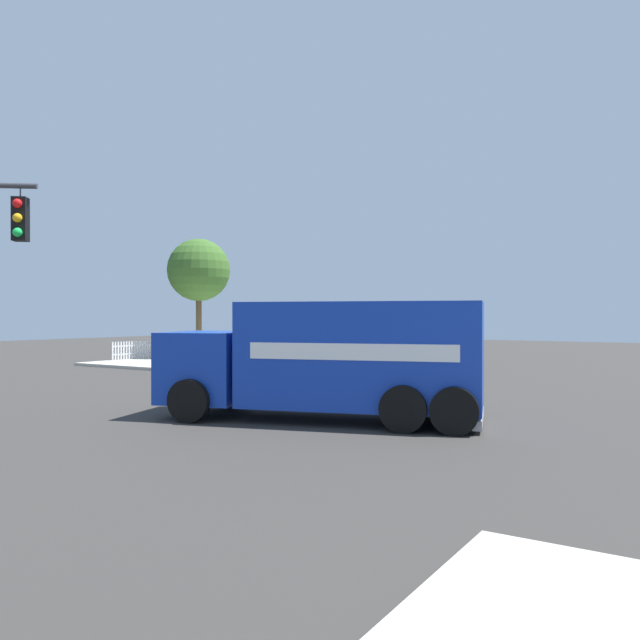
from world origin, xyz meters
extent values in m
plane|color=#33302D|center=(0.00, 0.00, 0.00)|extent=(100.00, 100.00, 0.00)
cube|color=#B2ADA0|center=(-12.34, -12.34, 0.07)|extent=(11.60, 11.60, 0.14)
cube|color=#1438AD|center=(0.27, 1.64, 1.56)|extent=(3.90, 5.92, 2.41)
cube|color=#1438AD|center=(1.40, -2.02, 1.20)|extent=(2.85, 2.52, 1.70)
cube|color=black|center=(1.65, -2.84, 1.54)|extent=(1.95, 0.67, 0.88)
cube|color=#B2B2B7|center=(-0.50, 4.15, 0.19)|extent=(2.26, 0.87, 0.21)
cube|color=white|center=(1.43, 1.99, 1.68)|extent=(1.37, 4.39, 0.36)
cube|color=white|center=(-0.88, 1.28, 1.68)|extent=(1.37, 4.39, 0.36)
cylinder|color=black|center=(2.57, -1.61, 0.50)|extent=(0.56, 1.04, 1.00)
cylinder|color=black|center=(0.20, -2.34, 0.50)|extent=(0.56, 1.04, 1.00)
cylinder|color=black|center=(1.13, 3.08, 0.50)|extent=(0.56, 1.04, 1.00)
cylinder|color=black|center=(-1.24, 2.35, 0.50)|extent=(0.56, 1.04, 1.00)
cylinder|color=black|center=(0.82, 4.08, 0.50)|extent=(0.56, 1.04, 1.00)
cylinder|color=black|center=(-1.55, 3.35, 0.50)|extent=(0.56, 1.04, 1.00)
cylinder|color=#38383D|center=(5.09, -4.15, 5.14)|extent=(0.03, 0.03, 0.25)
cube|color=black|center=(5.09, -4.15, 4.54)|extent=(0.42, 0.42, 0.95)
sphere|color=red|center=(5.23, -4.04, 4.86)|extent=(0.20, 0.20, 0.20)
sphere|color=#EFA314|center=(5.23, -4.04, 4.55)|extent=(0.20, 0.20, 0.20)
sphere|color=#19CC4C|center=(5.23, -4.04, 4.24)|extent=(0.20, 0.20, 0.20)
cube|color=#B7BABF|center=(-9.11, -3.29, 0.53)|extent=(1.98, 1.54, 0.50)
cube|color=#B7BABF|center=(-9.08, -4.89, 0.83)|extent=(1.99, 1.74, 1.10)
cube|color=black|center=(-9.08, -4.89, 1.12)|extent=(1.82, 1.47, 0.48)
cube|color=#B7BABF|center=(-9.04, -6.74, 0.56)|extent=(1.99, 2.04, 0.55)
cylinder|color=black|center=(-10.11, -3.44, 0.38)|extent=(0.26, 0.77, 0.76)
cylinder|color=black|center=(-8.11, -3.40, 0.38)|extent=(0.26, 0.77, 0.76)
cylinder|color=black|center=(-10.04, -6.88, 0.38)|extent=(0.26, 0.77, 0.76)
cylinder|color=black|center=(-8.03, -6.83, 0.38)|extent=(0.26, 0.77, 0.76)
cylinder|color=navy|center=(-15.74, -12.95, 0.55)|extent=(0.14, 0.14, 0.81)
cylinder|color=navy|center=(-15.78, -13.11, 0.55)|extent=(0.14, 0.14, 0.81)
cube|color=#3F8C4C|center=(-15.76, -13.03, 1.26)|extent=(0.30, 0.39, 0.61)
sphere|color=brown|center=(-15.76, -13.03, 1.67)|extent=(0.22, 0.22, 0.22)
cylinder|color=#3F8C4C|center=(-15.70, -12.81, 1.29)|extent=(0.09, 0.09, 0.55)
cylinder|color=#3F8C4C|center=(-15.82, -13.24, 1.29)|extent=(0.09, 0.09, 0.55)
cylinder|color=navy|center=(-12.28, -10.24, 0.56)|extent=(0.14, 0.14, 0.85)
cylinder|color=navy|center=(-12.24, -10.08, 0.56)|extent=(0.14, 0.14, 0.85)
cube|color=gold|center=(-12.26, -10.16, 1.31)|extent=(0.31, 0.39, 0.64)
sphere|color=beige|center=(-12.26, -10.16, 1.74)|extent=(0.23, 0.23, 0.23)
cylinder|color=gold|center=(-12.32, -10.37, 1.34)|extent=(0.09, 0.09, 0.57)
cylinder|color=gold|center=(-12.20, -9.95, 1.34)|extent=(0.09, 0.09, 0.57)
cube|color=silver|center=(-16.03, -17.89, 0.61)|extent=(0.08, 0.04, 0.95)
cube|color=silver|center=(-15.85, -17.89, 0.61)|extent=(0.08, 0.04, 0.95)
cube|color=silver|center=(-15.67, -17.89, 0.61)|extent=(0.08, 0.04, 0.95)
cube|color=silver|center=(-15.49, -17.89, 0.61)|extent=(0.08, 0.04, 0.95)
cube|color=silver|center=(-15.31, -17.89, 0.61)|extent=(0.08, 0.04, 0.95)
cube|color=silver|center=(-15.13, -17.89, 0.61)|extent=(0.08, 0.04, 0.95)
cube|color=silver|center=(-14.95, -17.89, 0.61)|extent=(0.08, 0.04, 0.95)
cube|color=silver|center=(-14.77, -17.89, 0.61)|extent=(0.08, 0.04, 0.95)
cube|color=silver|center=(-14.59, -17.89, 0.61)|extent=(0.08, 0.04, 0.95)
cube|color=silver|center=(-14.41, -17.89, 0.61)|extent=(0.08, 0.04, 0.95)
cube|color=silver|center=(-14.23, -17.89, 0.61)|extent=(0.08, 0.04, 0.95)
cube|color=silver|center=(-14.05, -17.89, 0.61)|extent=(0.08, 0.04, 0.95)
cube|color=silver|center=(-13.87, -17.89, 0.61)|extent=(0.08, 0.04, 0.95)
cube|color=silver|center=(-13.69, -17.89, 0.61)|extent=(0.08, 0.04, 0.95)
cube|color=silver|center=(-13.51, -17.89, 0.61)|extent=(0.08, 0.04, 0.95)
cube|color=silver|center=(-13.33, -17.89, 0.61)|extent=(0.08, 0.04, 0.95)
cube|color=silver|center=(-13.15, -17.89, 0.61)|extent=(0.08, 0.04, 0.95)
cube|color=silver|center=(-12.97, -17.89, 0.61)|extent=(0.08, 0.04, 0.95)
cube|color=silver|center=(-12.79, -17.89, 0.61)|extent=(0.08, 0.04, 0.95)
cube|color=silver|center=(-12.61, -17.89, 0.61)|extent=(0.08, 0.04, 0.95)
cube|color=silver|center=(-12.43, -17.89, 0.61)|extent=(0.08, 0.04, 0.95)
cube|color=silver|center=(-12.25, -17.89, 0.61)|extent=(0.08, 0.04, 0.95)
cube|color=silver|center=(-12.07, -17.89, 0.61)|extent=(0.08, 0.04, 0.95)
cube|color=silver|center=(-11.89, -17.89, 0.61)|extent=(0.08, 0.04, 0.95)
cube|color=silver|center=(-11.71, -17.89, 0.61)|extent=(0.08, 0.04, 0.95)
cube|color=silver|center=(-11.53, -17.89, 0.61)|extent=(0.08, 0.04, 0.95)
cube|color=silver|center=(-11.35, -17.89, 0.61)|extent=(0.08, 0.04, 0.95)
cube|color=silver|center=(-11.17, -17.89, 0.61)|extent=(0.08, 0.04, 0.95)
cube|color=silver|center=(-10.99, -17.89, 0.61)|extent=(0.08, 0.04, 0.95)
cube|color=silver|center=(-10.81, -17.89, 0.61)|extent=(0.08, 0.04, 0.95)
cube|color=silver|center=(-10.63, -17.89, 0.61)|extent=(0.08, 0.04, 0.95)
cube|color=silver|center=(-10.45, -17.89, 0.61)|extent=(0.08, 0.04, 0.95)
cube|color=silver|center=(-10.27, -17.89, 0.61)|extent=(0.08, 0.04, 0.95)
cube|color=silver|center=(-10.09, -17.89, 0.61)|extent=(0.08, 0.04, 0.95)
cube|color=silver|center=(-9.91, -17.89, 0.61)|extent=(0.08, 0.04, 0.95)
cube|color=silver|center=(-9.73, -17.89, 0.61)|extent=(0.08, 0.04, 0.95)
cube|color=silver|center=(-9.55, -17.89, 0.61)|extent=(0.08, 0.04, 0.95)
cube|color=silver|center=(-9.37, -17.89, 0.61)|extent=(0.08, 0.04, 0.95)
cube|color=silver|center=(-9.19, -17.89, 0.61)|extent=(0.08, 0.04, 0.95)
cube|color=silver|center=(-9.01, -17.89, 0.61)|extent=(0.08, 0.04, 0.95)
cube|color=silver|center=(-8.83, -17.89, 0.61)|extent=(0.08, 0.04, 0.95)
cube|color=silver|center=(-8.65, -17.89, 0.61)|extent=(0.08, 0.04, 0.95)
cube|color=silver|center=(-12.34, -17.91, 0.85)|extent=(7.48, 0.03, 0.07)
cube|color=silver|center=(-12.34, -17.91, 0.42)|extent=(7.48, 0.03, 0.07)
cylinder|color=brown|center=(-12.91, -15.89, 1.91)|extent=(0.32, 0.32, 3.55)
sphere|color=#386023|center=(-12.91, -15.89, 4.99)|extent=(3.47, 3.47, 3.47)
camera|label=1|loc=(13.22, 8.72, 2.45)|focal=35.66mm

